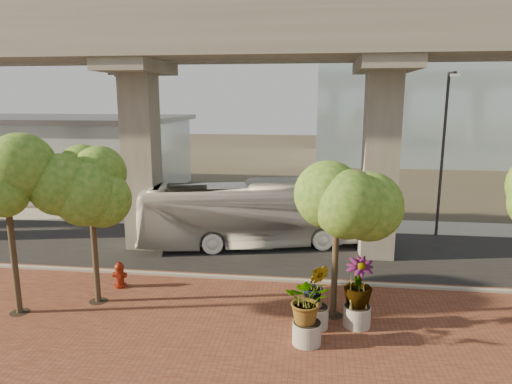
# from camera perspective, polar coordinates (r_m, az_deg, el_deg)

# --- Properties ---
(ground) EXTENTS (160.00, 160.00, 0.00)m
(ground) POSITION_cam_1_polar(r_m,az_deg,el_deg) (22.06, -0.55, -9.01)
(ground) COLOR #373328
(ground) RESTS_ON ground
(brick_plaza) EXTENTS (70.00, 13.00, 0.06)m
(brick_plaza) POSITION_cam_1_polar(r_m,az_deg,el_deg) (14.93, -5.04, -19.64)
(brick_plaza) COLOR brown
(brick_plaza) RESTS_ON ground
(asphalt_road) EXTENTS (90.00, 8.00, 0.04)m
(asphalt_road) POSITION_cam_1_polar(r_m,az_deg,el_deg) (23.92, 0.12, -7.30)
(asphalt_road) COLOR black
(asphalt_road) RESTS_ON ground
(curb_strip) EXTENTS (70.00, 0.25, 0.16)m
(curb_strip) POSITION_cam_1_polar(r_m,az_deg,el_deg) (20.19, -1.35, -10.78)
(curb_strip) COLOR #9B9890
(curb_strip) RESTS_ON ground
(far_sidewalk) EXTENTS (90.00, 3.00, 0.06)m
(far_sidewalk) POSITION_cam_1_polar(r_m,az_deg,el_deg) (29.14, 1.49, -3.81)
(far_sidewalk) COLOR #9B9890
(far_sidewalk) RESTS_ON ground
(transit_viaduct) EXTENTS (72.00, 5.60, 12.40)m
(transit_viaduct) POSITION_cam_1_polar(r_m,az_deg,el_deg) (22.64, 0.12, 10.38)
(transit_viaduct) COLOR gray
(transit_viaduct) RESTS_ON ground
(station_pavilion) EXTENTS (23.00, 13.00, 6.30)m
(station_pavilion) POSITION_cam_1_polar(r_m,az_deg,el_deg) (43.27, -24.65, 4.50)
(station_pavilion) COLOR silver
(station_pavilion) RESTS_ON ground
(transit_bus) EXTENTS (12.77, 5.73, 3.46)m
(transit_bus) POSITION_cam_1_polar(r_m,az_deg,el_deg) (24.31, 0.13, -2.78)
(transit_bus) COLOR silver
(transit_bus) RESTS_ON ground
(fire_hydrant) EXTENTS (0.55, 0.50, 1.11)m
(fire_hydrant) POSITION_cam_1_polar(r_m,az_deg,el_deg) (20.06, -16.66, -9.87)
(fire_hydrant) COLOR maroon
(fire_hydrant) RESTS_ON ground
(planter_front) EXTENTS (2.06, 2.06, 2.26)m
(planter_front) POSITION_cam_1_polar(r_m,az_deg,el_deg) (14.88, 6.45, -13.66)
(planter_front) COLOR #9E9C8F
(planter_front) RESTS_ON ground
(planter_right) EXTENTS (2.28, 2.28, 2.44)m
(planter_right) POSITION_cam_1_polar(r_m,az_deg,el_deg) (16.17, 12.66, -11.34)
(planter_right) COLOR gray
(planter_right) RESTS_ON ground
(planter_left) EXTENTS (2.09, 2.09, 2.30)m
(planter_left) POSITION_cam_1_polar(r_m,az_deg,el_deg) (15.91, 7.44, -11.87)
(planter_left) COLOR gray
(planter_left) RESTS_ON ground
(street_tree_far_west) EXTENTS (3.49, 3.49, 6.61)m
(street_tree_far_west) POSITION_cam_1_polar(r_m,az_deg,el_deg) (17.99, -28.88, 1.47)
(street_tree_far_west) COLOR #4E3E2C
(street_tree_far_west) RESTS_ON ground
(street_tree_near_west) EXTENTS (3.75, 3.75, 5.96)m
(street_tree_near_west) POSITION_cam_1_polar(r_m,az_deg,el_deg) (17.90, -19.97, -0.28)
(street_tree_near_west) COLOR #4E3E2C
(street_tree_near_west) RESTS_ON ground
(street_tree_near_east) EXTENTS (3.69, 3.69, 6.15)m
(street_tree_near_east) POSITION_cam_1_polar(r_m,az_deg,el_deg) (15.88, 10.15, -0.41)
(street_tree_near_east) COLOR #4E3E2C
(street_tree_near_east) RESTS_ON ground
(streetlamp_west) EXTENTS (0.46, 1.33, 9.20)m
(streetlamp_west) POSITION_cam_1_polar(r_m,az_deg,el_deg) (29.84, -16.59, 6.50)
(streetlamp_west) COLOR #333339
(streetlamp_west) RESTS_ON ground
(streetlamp_east) EXTENTS (0.45, 1.32, 9.11)m
(streetlamp_east) POSITION_cam_1_polar(r_m,az_deg,el_deg) (27.38, 22.44, 5.58)
(streetlamp_east) COLOR #2D2D32
(streetlamp_east) RESTS_ON ground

